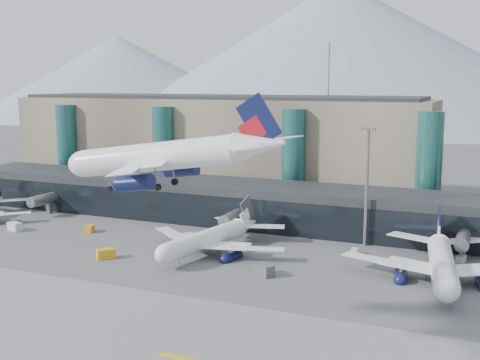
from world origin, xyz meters
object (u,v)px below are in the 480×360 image
veh_b (90,229)px  veh_c (265,270)px  veh_g (355,252)px  jet_parked_right (442,252)px  jet_parked_mid (215,231)px  veh_h (106,254)px  hero_jet (177,148)px  veh_a (15,227)px  veh_d (461,259)px  lightmast_mid (367,180)px

veh_b → veh_c: (49.48, -13.72, 0.27)m
veh_g → jet_parked_right: bearing=60.9°
jet_parked_mid → veh_g: jet_parked_mid is taller
veh_c → veh_h: 33.33m
veh_c → veh_b: bearing=-160.1°
hero_jet → veh_g: (11.78, 52.46, -26.17)m
veh_a → veh_d: 100.49m
jet_parked_mid → veh_g: size_ratio=15.05×
lightmast_mid → veh_d: (19.91, -4.81, -13.71)m
jet_parked_right → veh_b: size_ratio=13.69×
hero_jet → veh_c: 41.87m
jet_parked_right → veh_a: size_ratio=10.55×
veh_d → veh_h: size_ratio=0.70×
jet_parked_mid → veh_b: bearing=96.7°
veh_c → jet_parked_mid: bearing=179.5°
hero_jet → veh_c: hero_jet is taller
veh_b → veh_d: bearing=-98.3°
veh_g → veh_h: size_ratio=0.65×
lightmast_mid → jet_parked_mid: bearing=-149.8°
lightmast_mid → veh_h: (-45.94, -30.00, -13.44)m
veh_d → jet_parked_right: bearing=-178.5°
lightmast_mid → veh_c: (-12.71, -27.41, -13.36)m
hero_jet → veh_a: (-67.29, 40.85, -25.84)m
jet_parked_right → veh_b: bearing=81.1°
jet_parked_mid → veh_a: jet_parked_mid is taller
hero_jet → veh_c: bearing=90.2°
hero_jet → jet_parked_mid: hero_jet is taller
veh_g → veh_h: bearing=-69.8°
jet_parked_right → veh_g: size_ratio=16.17×
veh_a → lightmast_mid: bearing=26.6°
veh_g → veh_a: bearing=-87.3°
jet_parked_right → jet_parked_mid: bearing=83.4°
veh_a → veh_c: (66.78, -7.87, 0.06)m
veh_b → jet_parked_mid: bearing=-108.9°
veh_a → veh_b: 18.26m
hero_jet → lightmast_mid: bearing=77.9°
hero_jet → veh_d: bearing=59.3°
hero_jet → jet_parked_mid: size_ratio=0.94×
veh_d → veh_c: bearing=141.5°
hero_jet → veh_b: bearing=136.2°
hero_jet → veh_g: size_ratio=14.11×
veh_a → hero_jet: bearing=-18.5°
veh_d → veh_h: veh_h is taller
veh_c → veh_h: size_ratio=1.08×
jet_parked_right → veh_d: jet_parked_right is taller
jet_parked_mid → veh_a: (-51.48, -3.22, -3.24)m
lightmast_mid → veh_h: bearing=-146.9°
veh_b → veh_h: size_ratio=0.77×
hero_jet → veh_b: hero_jet is taller
lightmast_mid → hero_jet: bearing=-101.4°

